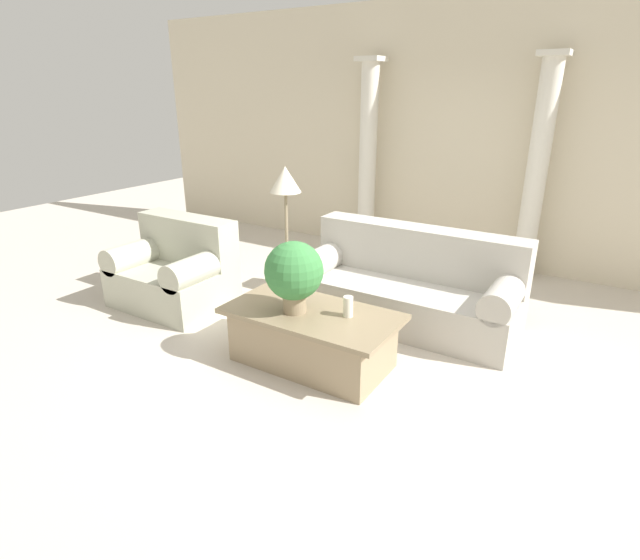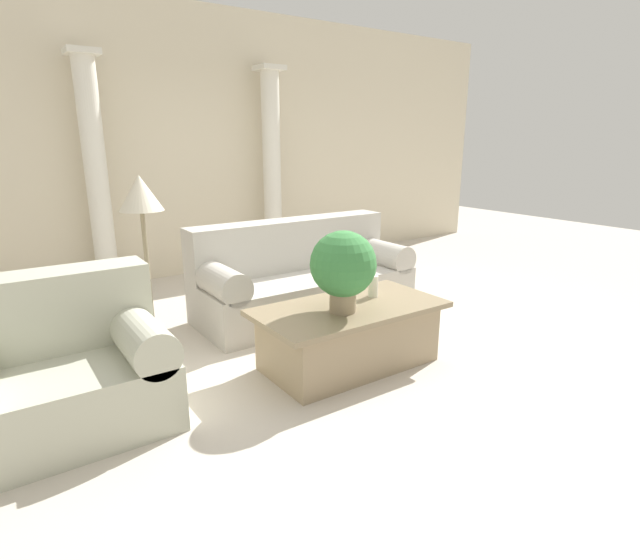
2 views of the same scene
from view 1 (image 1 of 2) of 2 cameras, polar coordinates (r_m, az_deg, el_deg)
name	(u,v)px [view 1 (image 1 of 2)]	position (r m, az deg, el deg)	size (l,w,h in m)	color
ground_plane	(347,344)	(4.56, 3.07, -7.31)	(16.00, 16.00, 0.00)	beige
wall_back	(462,137)	(6.72, 15.89, 15.49)	(10.00, 0.06, 3.20)	beige
sofa_long	(409,286)	(4.94, 10.14, -0.71)	(2.10, 0.86, 0.90)	#B7B2A8
loveseat	(176,270)	(5.48, -16.14, 1.10)	(1.17, 0.86, 0.90)	#B5B6A0
coffee_table	(312,337)	(4.15, -0.92, -6.53)	(1.42, 0.75, 0.47)	#998466
potted_plant	(294,272)	(3.92, -3.00, 0.88)	(0.47, 0.47, 0.59)	#937F60
pillar_candle	(348,307)	(3.94, 3.23, -3.04)	(0.08, 0.08, 0.17)	silver
floor_lamp	(285,187)	(5.40, -3.98, 10.61)	(0.34, 0.34, 1.40)	gray
column_left	(368,158)	(6.90, 5.47, 13.76)	(0.32, 0.32, 2.54)	silver
column_right	(537,171)	(6.26, 23.53, 11.40)	(0.32, 0.32, 2.54)	silver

